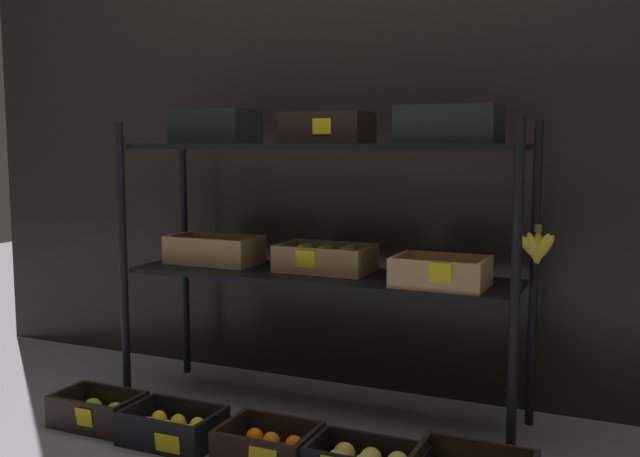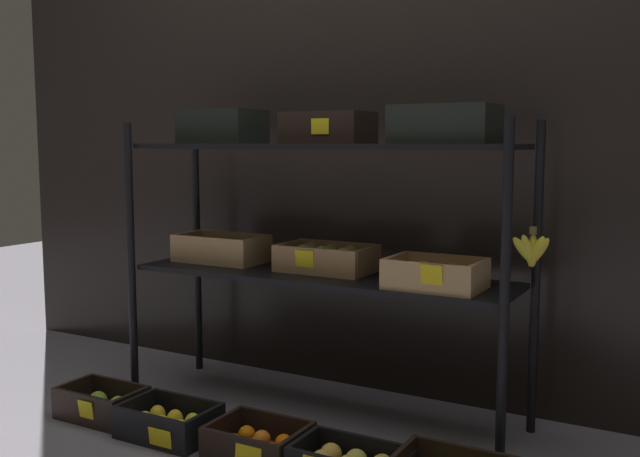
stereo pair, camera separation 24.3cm
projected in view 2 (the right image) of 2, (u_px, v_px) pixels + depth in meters
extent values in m
plane|color=slate|center=(320.00, 412.00, 2.82)|extent=(10.00, 10.00, 0.00)
cube|color=black|center=(368.00, 121.00, 3.04)|extent=(3.92, 0.12, 2.27)
cylinder|color=black|center=(131.00, 262.00, 2.94)|extent=(0.03, 0.03, 1.12)
cylinder|color=black|center=(504.00, 302.00, 2.20)|extent=(0.03, 0.03, 1.12)
cylinder|color=black|center=(197.00, 249.00, 3.30)|extent=(0.03, 0.03, 1.12)
cylinder|color=black|center=(536.00, 280.00, 2.57)|extent=(0.03, 0.03, 1.12)
cube|color=black|center=(320.00, 276.00, 2.76)|extent=(1.49, 0.39, 0.02)
cube|color=black|center=(320.00, 146.00, 2.70)|extent=(1.49, 0.39, 0.02)
cube|color=tan|center=(222.00, 260.00, 3.03)|extent=(0.37, 0.21, 0.01)
cube|color=tan|center=(207.00, 250.00, 2.94)|extent=(0.37, 0.02, 0.10)
cube|color=tan|center=(235.00, 244.00, 3.11)|extent=(0.37, 0.02, 0.10)
cube|color=tan|center=(188.00, 244.00, 3.11)|extent=(0.02, 0.18, 0.10)
cube|color=tan|center=(257.00, 250.00, 2.94)|extent=(0.02, 0.18, 0.10)
ellipsoid|color=brown|center=(194.00, 250.00, 3.05)|extent=(0.05, 0.05, 0.07)
ellipsoid|color=brown|center=(206.00, 250.00, 3.03)|extent=(0.05, 0.05, 0.07)
ellipsoid|color=brown|center=(217.00, 252.00, 3.00)|extent=(0.05, 0.05, 0.07)
ellipsoid|color=brown|center=(228.00, 253.00, 2.96)|extent=(0.05, 0.05, 0.07)
ellipsoid|color=brown|center=(240.00, 254.00, 2.94)|extent=(0.05, 0.05, 0.07)
ellipsoid|color=brown|center=(204.00, 248.00, 3.10)|extent=(0.05, 0.05, 0.07)
ellipsoid|color=brown|center=(215.00, 249.00, 3.08)|extent=(0.05, 0.05, 0.07)
ellipsoid|color=brown|center=(227.00, 250.00, 3.05)|extent=(0.05, 0.05, 0.07)
ellipsoid|color=brown|center=(237.00, 251.00, 3.03)|extent=(0.05, 0.05, 0.07)
ellipsoid|color=brown|center=(248.00, 252.00, 3.00)|extent=(0.05, 0.05, 0.07)
cube|color=#A87F51|center=(327.00, 270.00, 2.80)|extent=(0.36, 0.23, 0.01)
cube|color=#A87F51|center=(313.00, 260.00, 2.70)|extent=(0.36, 0.02, 0.09)
cube|color=#A87F51|center=(340.00, 253.00, 2.88)|extent=(0.36, 0.02, 0.09)
cube|color=#A87F51|center=(289.00, 253.00, 2.88)|extent=(0.02, 0.20, 0.09)
cube|color=#A87F51|center=(367.00, 260.00, 2.71)|extent=(0.02, 0.20, 0.09)
ellipsoid|color=#BCBE60|center=(303.00, 256.00, 2.80)|extent=(0.07, 0.07, 0.09)
ellipsoid|color=#BDC157|center=(322.00, 258.00, 2.76)|extent=(0.07, 0.07, 0.09)
ellipsoid|color=tan|center=(343.00, 259.00, 2.72)|extent=(0.07, 0.07, 0.09)
ellipsoid|color=tan|center=(311.00, 254.00, 2.86)|extent=(0.07, 0.07, 0.09)
ellipsoid|color=#B9AB49|center=(330.00, 255.00, 2.82)|extent=(0.07, 0.07, 0.09)
ellipsoid|color=#BEBF5C|center=(350.00, 257.00, 2.78)|extent=(0.07, 0.07, 0.09)
cube|color=yellow|center=(304.00, 259.00, 2.71)|extent=(0.08, 0.01, 0.07)
cube|color=tan|center=(435.00, 287.00, 2.47)|extent=(0.32, 0.23, 0.01)
cube|color=tan|center=(424.00, 277.00, 2.37)|extent=(0.32, 0.02, 0.09)
cube|color=tan|center=(446.00, 267.00, 2.55)|extent=(0.32, 0.02, 0.09)
cube|color=tan|center=(395.00, 268.00, 2.54)|extent=(0.02, 0.19, 0.09)
cube|color=tan|center=(479.00, 276.00, 2.39)|extent=(0.02, 0.19, 0.09)
sphere|color=orange|center=(419.00, 274.00, 2.46)|extent=(0.07, 0.07, 0.07)
sphere|color=orange|center=(448.00, 277.00, 2.42)|extent=(0.07, 0.07, 0.07)
sphere|color=orange|center=(423.00, 272.00, 2.51)|extent=(0.07, 0.07, 0.07)
sphere|color=orange|center=(452.00, 274.00, 2.46)|extent=(0.07, 0.07, 0.07)
cube|color=yellow|center=(431.00, 277.00, 2.35)|extent=(0.07, 0.02, 0.08)
cube|color=black|center=(223.00, 142.00, 2.97)|extent=(0.31, 0.22, 0.01)
cube|color=black|center=(207.00, 125.00, 2.87)|extent=(0.31, 0.02, 0.12)
cube|color=black|center=(237.00, 126.00, 3.05)|extent=(0.31, 0.02, 0.12)
cube|color=black|center=(194.00, 126.00, 3.03)|extent=(0.02, 0.19, 0.12)
cube|color=black|center=(253.00, 125.00, 2.89)|extent=(0.02, 0.19, 0.12)
sphere|color=#592E56|center=(200.00, 135.00, 2.98)|extent=(0.05, 0.05, 0.05)
sphere|color=brown|center=(212.00, 135.00, 2.94)|extent=(0.05, 0.05, 0.05)
sphere|color=#6A1D4D|center=(223.00, 135.00, 2.92)|extent=(0.05, 0.05, 0.05)
sphere|color=#622F4B|center=(235.00, 134.00, 2.89)|extent=(0.05, 0.05, 0.05)
sphere|color=#5A2A55|center=(211.00, 135.00, 3.04)|extent=(0.05, 0.05, 0.05)
sphere|color=#65214A|center=(222.00, 135.00, 3.01)|extent=(0.05, 0.05, 0.05)
sphere|color=brown|center=(233.00, 135.00, 2.98)|extent=(0.05, 0.05, 0.05)
sphere|color=#60294B|center=(245.00, 135.00, 2.95)|extent=(0.05, 0.05, 0.05)
cube|color=black|center=(328.00, 142.00, 2.73)|extent=(0.32, 0.21, 0.01)
cube|color=black|center=(316.00, 126.00, 2.64)|extent=(0.32, 0.02, 0.11)
cube|color=black|center=(340.00, 127.00, 2.81)|extent=(0.32, 0.02, 0.11)
cube|color=black|center=(294.00, 127.00, 2.80)|extent=(0.02, 0.17, 0.11)
cube|color=black|center=(365.00, 126.00, 2.65)|extent=(0.02, 0.17, 0.11)
sphere|color=red|center=(312.00, 131.00, 2.74)|extent=(0.07, 0.07, 0.07)
sphere|color=red|center=(338.00, 131.00, 2.68)|extent=(0.07, 0.07, 0.07)
sphere|color=red|center=(318.00, 131.00, 2.78)|extent=(0.07, 0.07, 0.07)
sphere|color=red|center=(344.00, 131.00, 2.72)|extent=(0.07, 0.07, 0.07)
cube|color=yellow|center=(320.00, 126.00, 2.62)|extent=(0.07, 0.00, 0.06)
cube|color=black|center=(445.00, 142.00, 2.44)|extent=(0.34, 0.22, 0.01)
cube|color=black|center=(434.00, 122.00, 2.34)|extent=(0.34, 0.02, 0.12)
cube|color=black|center=(455.00, 123.00, 2.52)|extent=(0.34, 0.02, 0.12)
cube|color=black|center=(400.00, 123.00, 2.51)|extent=(0.02, 0.19, 0.12)
cube|color=black|center=(492.00, 122.00, 2.35)|extent=(0.02, 0.19, 0.12)
sphere|color=gold|center=(421.00, 129.00, 2.45)|extent=(0.07, 0.07, 0.07)
sphere|color=#E0C846|center=(440.00, 129.00, 2.41)|extent=(0.07, 0.07, 0.07)
sphere|color=gold|center=(464.00, 129.00, 2.38)|extent=(0.07, 0.07, 0.07)
sphere|color=#CFC952|center=(427.00, 130.00, 2.49)|extent=(0.07, 0.07, 0.07)
sphere|color=#D6BD56|center=(447.00, 129.00, 2.46)|extent=(0.07, 0.07, 0.07)
sphere|color=#DBBB50|center=(469.00, 129.00, 2.42)|extent=(0.07, 0.07, 0.07)
cylinder|color=brown|center=(533.00, 231.00, 2.31)|extent=(0.02, 0.02, 0.02)
ellipsoid|color=yellow|center=(524.00, 251.00, 2.32)|extent=(0.10, 0.03, 0.10)
ellipsoid|color=yellow|center=(528.00, 251.00, 2.32)|extent=(0.07, 0.03, 0.11)
ellipsoid|color=yellow|center=(533.00, 251.00, 2.32)|extent=(0.03, 0.03, 0.11)
ellipsoid|color=yellow|center=(537.00, 251.00, 2.30)|extent=(0.07, 0.03, 0.11)
ellipsoid|color=yellow|center=(538.00, 252.00, 2.30)|extent=(0.09, 0.03, 0.11)
cube|color=black|center=(102.00, 416.00, 2.77)|extent=(0.32, 0.20, 0.01)
cube|color=black|center=(83.00, 409.00, 2.68)|extent=(0.32, 0.02, 0.11)
cube|color=black|center=(120.00, 393.00, 2.84)|extent=(0.32, 0.02, 0.11)
cube|color=black|center=(74.00, 394.00, 2.83)|extent=(0.02, 0.17, 0.11)
cube|color=black|center=(131.00, 408.00, 2.69)|extent=(0.02, 0.17, 0.11)
sphere|color=#95C13C|center=(87.00, 405.00, 2.77)|extent=(0.07, 0.07, 0.07)
sphere|color=#8CC840|center=(106.00, 410.00, 2.71)|extent=(0.07, 0.07, 0.07)
sphere|color=#7FB031|center=(98.00, 401.00, 2.81)|extent=(0.07, 0.07, 0.07)
sphere|color=#95BA45|center=(118.00, 405.00, 2.76)|extent=(0.07, 0.07, 0.07)
cube|color=yellow|center=(86.00, 411.00, 2.66)|extent=(0.07, 0.01, 0.08)
cube|color=black|center=(169.00, 435.00, 2.59)|extent=(0.33, 0.23, 0.01)
cube|color=black|center=(149.00, 429.00, 2.49)|extent=(0.33, 0.02, 0.11)
cube|color=black|center=(188.00, 409.00, 2.67)|extent=(0.33, 0.02, 0.11)
cube|color=black|center=(136.00, 411.00, 2.66)|extent=(0.02, 0.19, 0.11)
cube|color=black|center=(204.00, 427.00, 2.50)|extent=(0.02, 0.19, 0.11)
ellipsoid|color=yellow|center=(144.00, 422.00, 2.59)|extent=(0.06, 0.06, 0.08)
ellipsoid|color=yellow|center=(162.00, 426.00, 2.55)|extent=(0.06, 0.06, 0.08)
ellipsoid|color=yellow|center=(180.00, 431.00, 2.51)|extent=(0.06, 0.06, 0.08)
ellipsoid|color=yellow|center=(157.00, 416.00, 2.65)|extent=(0.06, 0.06, 0.08)
ellipsoid|color=yellow|center=(175.00, 420.00, 2.61)|extent=(0.06, 0.06, 0.08)
ellipsoid|color=yellow|center=(193.00, 424.00, 2.57)|extent=(0.06, 0.06, 0.08)
cube|color=yellow|center=(160.00, 438.00, 2.45)|extent=(0.10, 0.01, 0.06)
cube|color=black|center=(259.00, 453.00, 2.43)|extent=(0.32, 0.24, 0.01)
cube|color=black|center=(239.00, 450.00, 2.33)|extent=(0.32, 0.02, 0.09)
cube|color=black|center=(276.00, 427.00, 2.52)|extent=(0.32, 0.02, 0.09)
cube|color=black|center=(222.00, 429.00, 2.50)|extent=(0.02, 0.21, 0.09)
cube|color=black|center=(297.00, 447.00, 2.35)|extent=(0.02, 0.21, 0.09)
sphere|color=orange|center=(234.00, 442.00, 2.43)|extent=(0.06, 0.06, 0.06)
sphere|color=orange|center=(253.00, 447.00, 2.40)|extent=(0.06, 0.06, 0.06)
sphere|color=orange|center=(270.00, 451.00, 2.36)|extent=(0.06, 0.06, 0.06)
sphere|color=orange|center=(247.00, 434.00, 2.50)|extent=(0.06, 0.06, 0.06)
sphere|color=orange|center=(263.00, 439.00, 2.46)|extent=(0.06, 0.06, 0.06)
sphere|color=orange|center=(284.00, 443.00, 2.43)|extent=(0.06, 0.06, 0.06)
cube|color=yellow|center=(248.00, 456.00, 2.30)|extent=(0.10, 0.01, 0.08)
cube|color=black|center=(365.00, 449.00, 2.34)|extent=(0.37, 0.02, 0.09)
cube|color=black|center=(303.00, 449.00, 2.34)|extent=(0.02, 0.18, 0.09)
sphere|color=gold|center=(331.00, 454.00, 2.33)|extent=(0.07, 0.07, 0.07)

